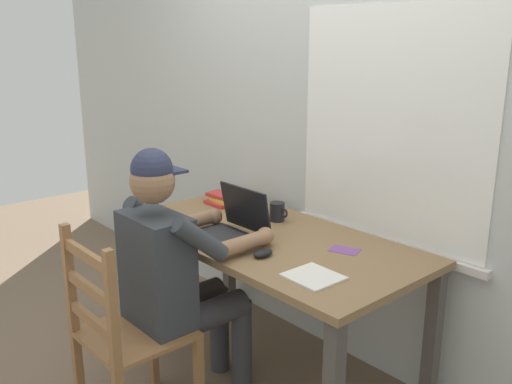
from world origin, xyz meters
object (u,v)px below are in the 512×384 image
(seated_person, at_px, (177,268))
(coffee_mug_white, at_px, (252,210))
(wooden_chair, at_px, (124,335))
(landscape_photo_print, at_px, (345,250))
(laptop, at_px, (232,226))
(desk, at_px, (267,253))
(book_stack_main, at_px, (223,200))
(coffee_mug_dark, at_px, (277,212))
(computer_mouse, at_px, (263,253))

(seated_person, height_order, coffee_mug_white, seated_person)
(wooden_chair, distance_m, landscape_photo_print, 1.03)
(laptop, bearing_deg, landscape_photo_print, 29.03)
(desk, xyz_separation_m, coffee_mug_white, (-0.25, 0.12, 0.14))
(seated_person, relative_size, coffee_mug_white, 10.22)
(seated_person, xyz_separation_m, book_stack_main, (-0.46, 0.62, 0.10))
(seated_person, xyz_separation_m, landscape_photo_print, (0.47, 0.59, 0.07))
(coffee_mug_dark, bearing_deg, landscape_photo_print, -7.30)
(laptop, relative_size, landscape_photo_print, 2.54)
(coffee_mug_white, xyz_separation_m, coffee_mug_dark, (0.12, 0.07, 0.00))
(desk, height_order, landscape_photo_print, landscape_photo_print)
(wooden_chair, bearing_deg, coffee_mug_dark, 92.38)
(wooden_chair, height_order, laptop, laptop)
(computer_mouse, distance_m, coffee_mug_dark, 0.50)
(seated_person, bearing_deg, laptop, 91.21)
(book_stack_main, bearing_deg, landscape_photo_print, -2.13)
(laptop, distance_m, landscape_photo_print, 0.54)
(computer_mouse, relative_size, coffee_mug_dark, 0.86)
(desk, bearing_deg, landscape_photo_print, 18.11)
(seated_person, xyz_separation_m, coffee_mug_dark, (-0.04, 0.65, 0.12))
(desk, distance_m, coffee_mug_dark, 0.27)
(seated_person, distance_m, laptop, 0.35)
(desk, height_order, seated_person, seated_person)
(book_stack_main, height_order, landscape_photo_print, book_stack_main)
(wooden_chair, bearing_deg, laptop, 90.65)
(laptop, bearing_deg, coffee_mug_dark, 95.56)
(coffee_mug_white, bearing_deg, laptop, -59.19)
(computer_mouse, height_order, landscape_photo_print, computer_mouse)
(coffee_mug_white, height_order, book_stack_main, coffee_mug_white)
(computer_mouse, height_order, book_stack_main, book_stack_main)
(wooden_chair, distance_m, computer_mouse, 0.68)
(seated_person, bearing_deg, landscape_photo_print, 51.47)
(coffee_mug_dark, height_order, book_stack_main, coffee_mug_dark)
(coffee_mug_white, height_order, coffee_mug_dark, coffee_mug_dark)
(laptop, distance_m, book_stack_main, 0.54)
(book_stack_main, distance_m, landscape_photo_print, 0.92)
(wooden_chair, bearing_deg, seated_person, 90.00)
(wooden_chair, relative_size, coffee_mug_dark, 7.96)
(wooden_chair, relative_size, book_stack_main, 4.58)
(wooden_chair, xyz_separation_m, coffee_mug_dark, (-0.04, 0.93, 0.34))
(coffee_mug_white, relative_size, book_stack_main, 0.60)
(laptop, bearing_deg, desk, 55.46)
(book_stack_main, bearing_deg, wooden_chair, -63.06)
(wooden_chair, height_order, landscape_photo_print, wooden_chair)
(seated_person, height_order, book_stack_main, seated_person)
(coffee_mug_white, distance_m, landscape_photo_print, 0.63)
(desk, height_order, coffee_mug_white, coffee_mug_white)
(wooden_chair, distance_m, coffee_mug_dark, 0.99)
(laptop, relative_size, coffee_mug_dark, 2.83)
(desk, relative_size, laptop, 4.69)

